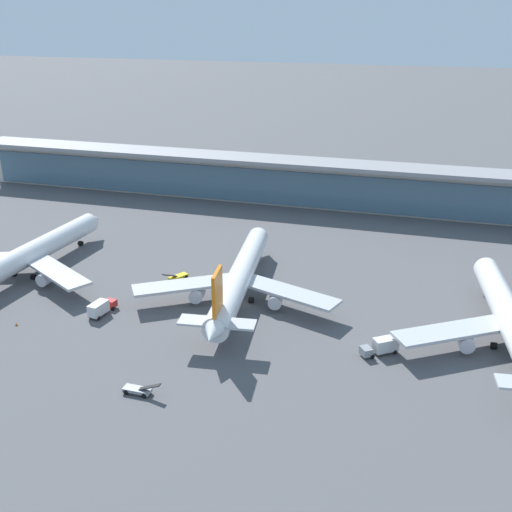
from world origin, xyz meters
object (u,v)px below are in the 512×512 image
(airliner_right_stand, at_px, (512,323))
(service_truck_near_nose_grey, at_px, (382,346))
(service_truck_by_tail_grey, at_px, (138,390))
(service_truck_under_wing_yellow, at_px, (178,277))
(service_truck_at_far_stand_red, at_px, (101,307))
(airliner_centre_stand, at_px, (239,278))
(airliner_left_stand, at_px, (25,256))
(safety_cone_alpha, at_px, (16,324))

(airliner_right_stand, distance_m, service_truck_near_nose_grey, 25.34)
(service_truck_near_nose_grey, bearing_deg, service_truck_by_tail_grey, -147.23)
(service_truck_under_wing_yellow, xyz_separation_m, service_truck_at_far_stand_red, (-8.52, -20.94, 0.88))
(service_truck_under_wing_yellow, height_order, service_truck_at_far_stand_red, service_truck_at_far_stand_red)
(airliner_right_stand, bearing_deg, service_truck_at_far_stand_red, -172.74)
(airliner_right_stand, distance_m, service_truck_at_far_stand_red, 82.39)
(airliner_centre_stand, bearing_deg, service_truck_by_tail_grey, -97.80)
(airliner_left_stand, distance_m, service_truck_at_far_stand_red, 30.65)
(service_truck_by_tail_grey, distance_m, safety_cone_alpha, 37.74)
(airliner_centre_stand, bearing_deg, airliner_right_stand, -5.10)
(service_truck_near_nose_grey, xyz_separation_m, service_truck_under_wing_yellow, (-49.98, 20.28, -0.88))
(service_truck_under_wing_yellow, bearing_deg, airliner_right_stand, -8.19)
(service_truck_near_nose_grey, relative_size, service_truck_at_far_stand_red, 0.96)
(airliner_left_stand, distance_m, airliner_right_stand, 109.13)
(airliner_centre_stand, bearing_deg, airliner_left_stand, -177.71)
(service_truck_at_far_stand_red, bearing_deg, service_truck_near_nose_grey, 0.65)
(service_truck_under_wing_yellow, bearing_deg, airliner_left_stand, -167.94)
(airliner_left_stand, bearing_deg, safety_cone_alpha, -59.72)
(airliner_right_stand, distance_m, safety_cone_alpha, 98.08)
(airliner_left_stand, distance_m, safety_cone_alpha, 26.40)
(airliner_left_stand, xyz_separation_m, service_truck_under_wing_yellow, (35.95, 7.68, -4.19))
(airliner_centre_stand, relative_size, service_truck_by_tail_grey, 8.73)
(service_truck_near_nose_grey, distance_m, service_truck_under_wing_yellow, 53.95)
(service_truck_by_tail_grey, bearing_deg, service_truck_under_wing_yellow, 104.90)
(service_truck_under_wing_yellow, bearing_deg, service_truck_near_nose_grey, -22.09)
(service_truck_by_tail_grey, bearing_deg, safety_cone_alpha, 157.13)
(airliner_left_stand, xyz_separation_m, service_truck_by_tail_grey, (47.87, -37.10, -4.19))
(service_truck_at_far_stand_red, height_order, safety_cone_alpha, service_truck_at_far_stand_red)
(airliner_right_stand, height_order, service_truck_under_wing_yellow, airliner_right_stand)
(service_truck_near_nose_grey, height_order, safety_cone_alpha, service_truck_near_nose_grey)
(service_truck_near_nose_grey, bearing_deg, safety_cone_alpha, -172.31)
(service_truck_near_nose_grey, relative_size, service_truck_by_tail_grey, 1.06)
(airliner_left_stand, height_order, airliner_centre_stand, same)
(airliner_right_stand, distance_m, service_truck_under_wing_yellow, 74.01)
(airliner_centre_stand, distance_m, service_truck_by_tail_grey, 39.82)
(airliner_right_stand, height_order, service_truck_at_far_stand_red, airliner_right_stand)
(service_truck_by_tail_grey, xyz_separation_m, safety_cone_alpha, (-34.77, 14.66, -0.49))
(airliner_right_stand, height_order, service_truck_by_tail_grey, airliner_right_stand)
(airliner_right_stand, bearing_deg, airliner_left_stand, 178.50)
(service_truck_by_tail_grey, bearing_deg, service_truck_at_far_stand_red, 130.60)
(airliner_centre_stand, xyz_separation_m, service_truck_at_far_stand_red, (-25.81, -15.39, -3.30))
(airliner_left_stand, relative_size, service_truck_at_far_stand_red, 7.88)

